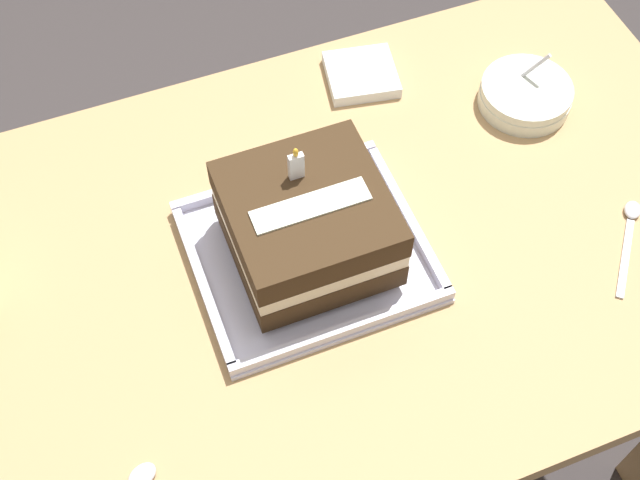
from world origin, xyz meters
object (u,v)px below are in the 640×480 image
bowl_stack (525,95)px  napkin_pile (361,75)px  serving_spoon_near_tray (630,225)px  foil_tray (308,253)px  birthday_cake (307,222)px

bowl_stack → napkin_pile: bowl_stack is taller
bowl_stack → serving_spoon_near_tray: bearing=-84.1°
foil_tray → serving_spoon_near_tray: foil_tray is taller
bowl_stack → napkin_pile: size_ratio=1.14×
serving_spoon_near_tray → napkin_pile: 0.45m
birthday_cake → napkin_pile: bearing=54.8°
foil_tray → bowl_stack: size_ratio=2.18×
foil_tray → serving_spoon_near_tray: 0.44m
foil_tray → birthday_cake: size_ratio=1.55×
birthday_cake → serving_spoon_near_tray: bearing=-15.3°
napkin_pile → foil_tray: bearing=-125.2°
napkin_pile → birthday_cake: bearing=-125.2°
birthday_cake → napkin_pile: (0.19, 0.27, -0.07)m
foil_tray → napkin_pile: 0.33m
foil_tray → napkin_pile: (0.19, 0.27, 0.00)m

